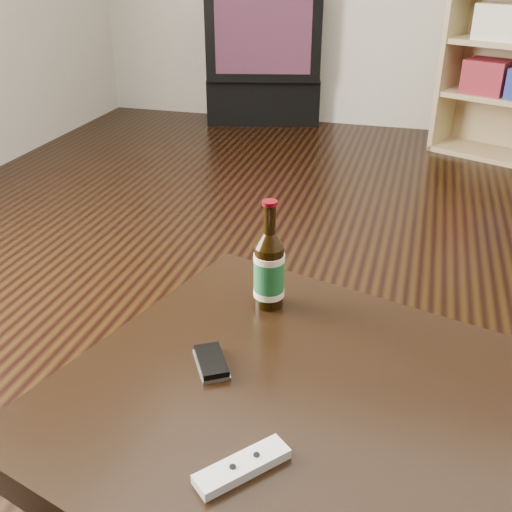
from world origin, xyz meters
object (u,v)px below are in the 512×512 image
(tv, at_px, (264,33))
(beer_bottle, at_px, (269,270))
(phone, at_px, (211,362))
(tv_stand, at_px, (264,98))
(coffee_table, at_px, (432,481))
(remote, at_px, (242,466))

(tv, distance_m, beer_bottle, 3.56)
(beer_bottle, relative_size, phone, 2.14)
(tv_stand, relative_size, phone, 7.22)
(tv, distance_m, coffee_table, 4.02)
(coffee_table, distance_m, beer_bottle, 0.54)
(tv, xyz_separation_m, phone, (0.89, -3.68, -0.13))
(coffee_table, bearing_deg, remote, -157.08)
(phone, bearing_deg, beer_bottle, 47.16)
(beer_bottle, distance_m, phone, 0.26)
(beer_bottle, distance_m, remote, 0.49)
(remote, bearing_deg, phone, 160.52)
(beer_bottle, bearing_deg, tv_stand, 105.29)
(tv_stand, xyz_separation_m, coffee_table, (1.32, -3.80, 0.27))
(tv_stand, height_order, tv, tv)
(coffee_table, bearing_deg, tv_stand, 109.14)
(tv, height_order, coffee_table, tv)
(tv, height_order, phone, tv)
(coffee_table, relative_size, remote, 10.37)
(beer_bottle, xyz_separation_m, remote, (0.08, -0.48, -0.08))
(phone, bearing_deg, tv, 72.17)
(coffee_table, relative_size, beer_bottle, 6.07)
(coffee_table, xyz_separation_m, remote, (-0.29, -0.12, 0.08))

